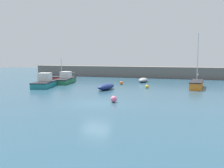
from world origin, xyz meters
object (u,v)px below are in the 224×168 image
(mooring_buoy_orange, at_px, (121,83))
(sailboat_tall_mast, at_px, (197,84))
(open_tender_yellow, at_px, (106,87))
(motorboat_with_cabin, at_px, (65,79))
(rowboat_white_midwater, at_px, (143,80))
(mooring_buoy_yellow, at_px, (147,87))
(sailboat_short_mast, at_px, (62,78))
(motorboat_grey_hull, at_px, (44,82))
(mooring_buoy_pink, at_px, (114,99))

(mooring_buoy_orange, bearing_deg, sailboat_tall_mast, -6.55)
(open_tender_yellow, xyz_separation_m, mooring_buoy_orange, (0.15, 6.25, -0.15))
(motorboat_with_cabin, bearing_deg, rowboat_white_midwater, 104.26)
(motorboat_with_cabin, xyz_separation_m, mooring_buoy_orange, (8.72, 1.04, -0.37))
(open_tender_yellow, relative_size, mooring_buoy_yellow, 8.02)
(motorboat_with_cabin, height_order, mooring_buoy_orange, motorboat_with_cabin)
(sailboat_short_mast, xyz_separation_m, motorboat_grey_hull, (2.86, -9.54, 0.28))
(sailboat_short_mast, height_order, rowboat_white_midwater, sailboat_short_mast)
(sailboat_short_mast, bearing_deg, mooring_buoy_orange, 126.24)
(mooring_buoy_yellow, bearing_deg, motorboat_with_cabin, 170.55)
(mooring_buoy_pink, bearing_deg, sailboat_short_mast, 131.29)
(open_tender_yellow, relative_size, mooring_buoy_pink, 6.20)
(sailboat_short_mast, relative_size, open_tender_yellow, 1.39)
(rowboat_white_midwater, height_order, motorboat_with_cabin, motorboat_with_cabin)
(rowboat_white_midwater, bearing_deg, mooring_buoy_orange, 150.83)
(open_tender_yellow, distance_m, mooring_buoy_pink, 8.68)
(mooring_buoy_pink, bearing_deg, mooring_buoy_orange, 103.58)
(rowboat_white_midwater, relative_size, motorboat_with_cabin, 0.54)
(rowboat_white_midwater, bearing_deg, mooring_buoy_pink, -177.10)
(motorboat_with_cabin, distance_m, mooring_buoy_orange, 8.79)
(motorboat_with_cabin, bearing_deg, open_tender_yellow, 47.13)
(rowboat_white_midwater, height_order, motorboat_grey_hull, motorboat_grey_hull)
(open_tender_yellow, bearing_deg, motorboat_with_cabin, 69.04)
(sailboat_short_mast, distance_m, motorboat_with_cabin, 5.18)
(motorboat_with_cabin, relative_size, mooring_buoy_orange, 12.63)
(open_tender_yellow, relative_size, mooring_buoy_orange, 7.75)
(motorboat_grey_hull, height_order, mooring_buoy_orange, motorboat_grey_hull)
(rowboat_white_midwater, relative_size, sailboat_tall_mast, 0.44)
(rowboat_white_midwater, xyz_separation_m, sailboat_tall_mast, (8.14, -5.56, 0.17))
(open_tender_yellow, distance_m, motorboat_grey_hull, 8.78)
(sailboat_tall_mast, xyz_separation_m, mooring_buoy_orange, (-10.54, 1.21, -0.29))
(sailboat_short_mast, bearing_deg, mooring_buoy_pink, 92.46)
(sailboat_short_mast, xyz_separation_m, mooring_buoy_pink, (15.20, -17.31, -0.06))
(motorboat_grey_hull, bearing_deg, motorboat_with_cabin, 163.42)
(open_tender_yellow, height_order, mooring_buoy_pink, open_tender_yellow)
(sailboat_short_mast, bearing_deg, rowboat_white_midwater, 146.04)
(sailboat_short_mast, bearing_deg, sailboat_tall_mast, 130.14)
(motorboat_with_cabin, distance_m, mooring_buoy_yellow, 13.34)
(open_tender_yellow, relative_size, motorboat_grey_hull, 0.68)
(mooring_buoy_yellow, bearing_deg, sailboat_tall_mast, 18.27)
(open_tender_yellow, xyz_separation_m, motorboat_with_cabin, (-8.57, 5.21, 0.22))
(mooring_buoy_yellow, bearing_deg, mooring_buoy_orange, 143.92)
(rowboat_white_midwater, distance_m, mooring_buoy_yellow, 7.84)
(sailboat_short_mast, distance_m, open_tender_yellow, 14.95)
(motorboat_grey_hull, bearing_deg, mooring_buoy_orange, 111.21)
(rowboat_white_midwater, distance_m, mooring_buoy_orange, 4.97)
(motorboat_grey_hull, relative_size, mooring_buoy_orange, 11.38)
(motorboat_grey_hull, distance_m, mooring_buoy_yellow, 13.73)
(sailboat_short_mast, xyz_separation_m, open_tender_yellow, (11.63, -9.39, 0.02))
(sailboat_short_mast, distance_m, mooring_buoy_orange, 12.19)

